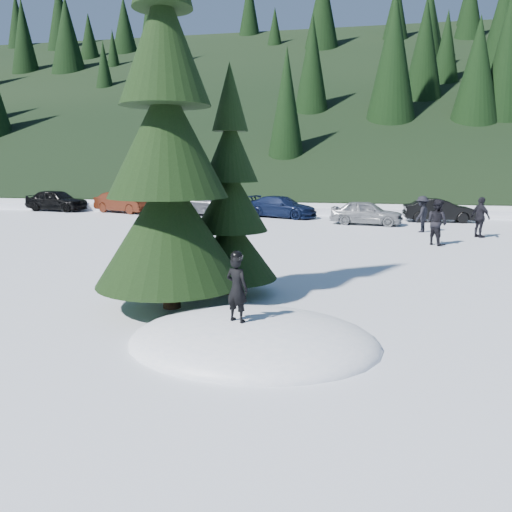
% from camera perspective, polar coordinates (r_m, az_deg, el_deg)
% --- Properties ---
extents(ground, '(200.00, 200.00, 0.00)m').
position_cam_1_polar(ground, '(8.94, -0.32, -9.91)').
color(ground, white).
rests_on(ground, ground).
extents(snow_mound, '(4.48, 3.52, 0.96)m').
position_cam_1_polar(snow_mound, '(8.94, -0.32, -9.91)').
color(snow_mound, white).
rests_on(snow_mound, ground).
extents(forest_hillside, '(200.00, 60.00, 25.00)m').
position_cam_1_polar(forest_hillside, '(62.93, 10.28, 18.97)').
color(forest_hillside, black).
rests_on(forest_hillside, ground).
extents(spruce_tall, '(3.20, 3.20, 8.60)m').
position_cam_1_polar(spruce_tall, '(10.74, -10.12, 11.42)').
color(spruce_tall, '#311E10').
rests_on(spruce_tall, ground).
extents(spruce_short, '(2.20, 2.20, 5.37)m').
position_cam_1_polar(spruce_short, '(11.81, -2.89, 5.57)').
color(spruce_short, '#311E10').
rests_on(spruce_short, ground).
extents(child_skier, '(0.49, 0.41, 1.14)m').
position_cam_1_polar(child_skier, '(8.42, -2.20, -3.72)').
color(child_skier, black).
rests_on(child_skier, snow_mound).
extents(adult_0, '(1.06, 1.09, 1.77)m').
position_cam_1_polar(adult_0, '(20.51, 19.98, 3.65)').
color(adult_0, black).
rests_on(adult_0, ground).
extents(adult_1, '(0.88, 1.09, 1.73)m').
position_cam_1_polar(adult_1, '(23.24, 24.27, 4.04)').
color(adult_1, black).
rests_on(adult_1, ground).
extents(adult_2, '(1.04, 1.24, 1.67)m').
position_cam_1_polar(adult_2, '(24.16, 18.42, 4.57)').
color(adult_2, black).
rests_on(adult_2, ground).
extents(car_0, '(4.39, 2.26, 1.43)m').
position_cam_1_polar(car_0, '(35.75, -21.83, 5.94)').
color(car_0, black).
rests_on(car_0, ground).
extents(car_1, '(4.29, 2.69, 1.34)m').
position_cam_1_polar(car_1, '(33.16, -14.89, 5.96)').
color(car_1, '#3F170B').
rests_on(car_1, ground).
extents(car_2, '(5.21, 2.46, 1.44)m').
position_cam_1_polar(car_2, '(30.96, -6.43, 6.03)').
color(car_2, '#575960').
rests_on(car_2, ground).
extents(car_3, '(4.62, 3.16, 1.24)m').
position_cam_1_polar(car_3, '(29.24, 2.93, 5.63)').
color(car_3, '#0E1734').
rests_on(car_3, ground).
extents(car_4, '(3.84, 2.04, 1.24)m').
position_cam_1_polar(car_4, '(26.40, 12.51, 4.86)').
color(car_4, gray).
rests_on(car_4, ground).
extents(car_5, '(3.83, 1.50, 1.24)m').
position_cam_1_polar(car_5, '(28.79, 20.25, 4.92)').
color(car_5, black).
rests_on(car_5, ground).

